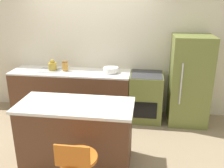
{
  "coord_description": "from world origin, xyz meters",
  "views": [
    {
      "loc": [
        1.11,
        -4.14,
        2.26
      ],
      "look_at": [
        0.58,
        -0.41,
        0.94
      ],
      "focal_mm": 40.0,
      "sensor_mm": 36.0,
      "label": 1
    }
  ],
  "objects_px": {
    "oven_range": "(146,97)",
    "kettle": "(52,66)",
    "mixing_bowl": "(111,70)",
    "refrigerator": "(189,81)"
  },
  "relations": [
    {
      "from": "oven_range",
      "to": "mixing_bowl",
      "type": "bearing_deg",
      "value": 178.61
    },
    {
      "from": "refrigerator",
      "to": "mixing_bowl",
      "type": "distance_m",
      "value": 1.46
    },
    {
      "from": "oven_range",
      "to": "kettle",
      "type": "bearing_deg",
      "value": 179.48
    },
    {
      "from": "oven_range",
      "to": "mixing_bowl",
      "type": "xyz_separation_m",
      "value": [
        -0.68,
        0.02,
        0.5
      ]
    },
    {
      "from": "refrigerator",
      "to": "mixing_bowl",
      "type": "relative_size",
      "value": 5.79
    },
    {
      "from": "refrigerator",
      "to": "kettle",
      "type": "height_order",
      "value": "refrigerator"
    },
    {
      "from": "refrigerator",
      "to": "mixing_bowl",
      "type": "bearing_deg",
      "value": 178.9
    },
    {
      "from": "refrigerator",
      "to": "mixing_bowl",
      "type": "xyz_separation_m",
      "value": [
        -1.45,
        0.03,
        0.14
      ]
    },
    {
      "from": "oven_range",
      "to": "refrigerator",
      "type": "height_order",
      "value": "refrigerator"
    },
    {
      "from": "oven_range",
      "to": "mixing_bowl",
      "type": "relative_size",
      "value": 3.2
    }
  ]
}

